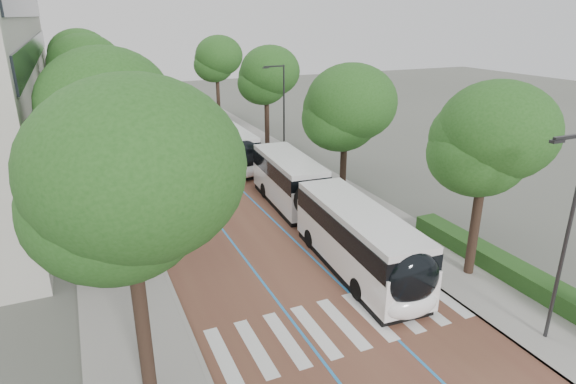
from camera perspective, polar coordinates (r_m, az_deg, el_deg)
ground at (r=19.43m, az=7.52°, el=-16.90°), size 160.00×160.00×0.00m
road at (r=54.95m, az=-14.74°, el=7.26°), size 11.00×140.00×0.02m
sidewalk_left at (r=54.29m, az=-22.58°, el=6.28°), size 4.00×140.00×0.12m
sidewalk_right at (r=56.59m, az=-7.20°, el=8.17°), size 4.00×140.00×0.12m
kerb_left at (r=54.36m, az=-20.58°, el=6.55°), size 0.20×140.00×0.14m
kerb_right at (r=56.08m, az=-9.07°, el=7.97°), size 0.20×140.00×0.14m
zebra_crossing at (r=20.19m, az=6.50°, el=-15.17°), size 10.55×3.60×0.01m
lane_line_left at (r=54.73m, az=-16.40°, el=7.07°), size 0.12×126.00×0.01m
lane_line_right at (r=55.22m, az=-13.10°, el=7.47°), size 0.12×126.00×0.01m
hedge at (r=24.55m, az=26.30°, el=-9.10°), size 1.20×14.00×0.80m
streetlight_near at (r=19.37m, az=30.10°, el=-3.37°), size 1.82×0.20×8.00m
streetlight_far at (r=38.76m, az=-0.74°, el=9.99°), size 1.82×0.20×8.00m
lamp_post_left at (r=22.47m, az=-16.55°, el=-0.31°), size 0.14×0.14×8.00m
trees_left at (r=39.36m, az=-22.96°, el=11.82°), size 6.17×61.06×9.97m
trees_right at (r=39.44m, az=0.42°, el=12.29°), size 5.93×47.32×9.01m
lead_bus at (r=26.34m, az=4.35°, el=-2.28°), size 3.72×18.52×3.20m
bus_queued_0 at (r=40.65m, az=-7.60°, el=5.69°), size 2.61×12.42×3.20m
bus_queued_1 at (r=52.93m, az=-11.69°, el=8.82°), size 2.74×12.44×3.20m
bus_queued_2 at (r=65.12m, az=-14.06°, el=10.70°), size 2.73×12.44×3.20m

